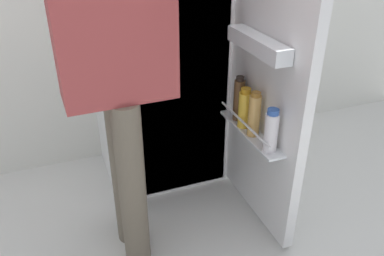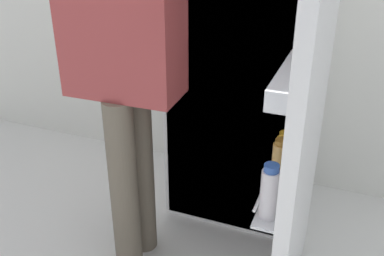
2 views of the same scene
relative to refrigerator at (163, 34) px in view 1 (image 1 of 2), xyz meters
name	(u,v)px [view 1 (image 1 of 2)]	position (x,y,z in m)	size (l,w,h in m)	color
ground_plane	(189,218)	(-0.03, -0.48, -0.90)	(5.84, 5.84, 0.00)	silver
refrigerator	(163,34)	(0.00, 0.00, 0.00)	(0.74, 1.22, 1.80)	white
person	(118,55)	(-0.35, -0.57, 0.10)	(0.55, 0.75, 1.66)	#665B4C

